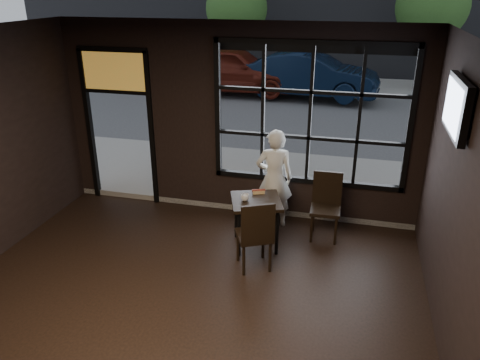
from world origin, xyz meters
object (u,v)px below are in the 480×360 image
(man, at_px, (274,179))
(navy_car, at_px, (310,75))
(cafe_table, at_px, (256,223))
(chair_near, at_px, (254,233))

(man, height_order, navy_car, man)
(man, xyz_separation_m, navy_car, (-0.45, 9.23, 0.03))
(man, bearing_deg, cafe_table, 66.97)
(cafe_table, relative_size, chair_near, 0.73)
(chair_near, relative_size, navy_car, 0.23)
(cafe_table, distance_m, man, 0.87)
(cafe_table, bearing_deg, navy_car, 72.95)
(man, bearing_deg, chair_near, 75.48)
(cafe_table, relative_size, navy_car, 0.17)
(chair_near, xyz_separation_m, navy_car, (-0.41, 10.54, 0.32))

